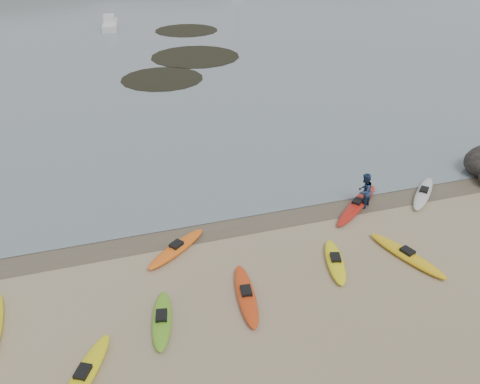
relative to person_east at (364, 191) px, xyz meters
name	(u,v)px	position (x,y,z in m)	size (l,w,h in m)	color
ground	(240,218)	(-6.22, 0.80, -0.94)	(600.00, 600.00, 0.00)	tan
wet_sand	(242,222)	(-6.22, 0.50, -0.93)	(60.00, 60.00, 0.00)	brown
kayaks	(267,263)	(-6.21, -2.97, -0.77)	(22.33, 9.96, 0.34)	yellow
person_east	(364,191)	(0.00, 0.00, 0.00)	(0.91, 0.71, 1.87)	navy
kelp_mats	(185,52)	(-2.55, 33.14, -0.91)	(13.81, 27.10, 0.04)	black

